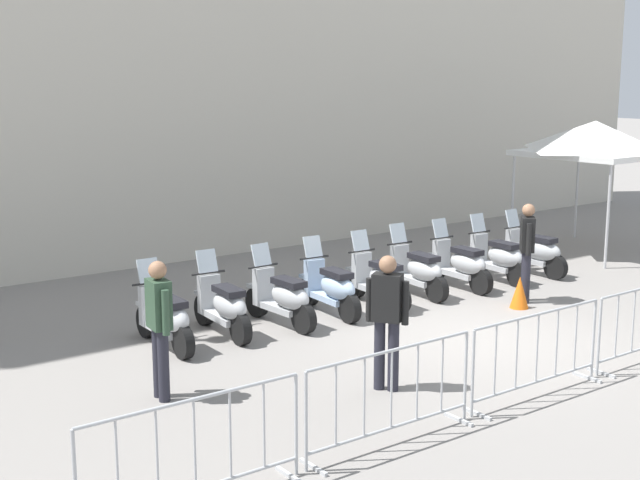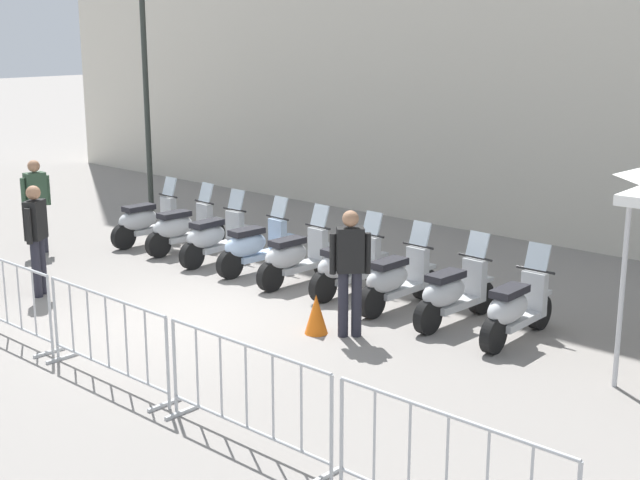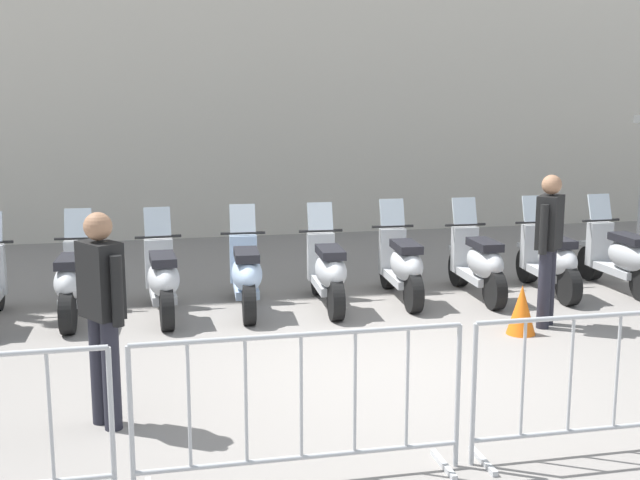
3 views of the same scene
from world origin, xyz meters
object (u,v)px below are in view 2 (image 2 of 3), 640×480
at_px(motorcycle_7, 452,293).
at_px(officer_mid_plaza, 36,201).
at_px(motorcycle_4, 295,257).
at_px(motorcycle_5, 348,267).
at_px(motorcycle_1, 182,228).
at_px(motorcycle_2, 214,238).
at_px(officer_near_row_end, 36,234).
at_px(officer_by_barriers, 350,266).
at_px(barrier_segment_3, 107,339).
at_px(barrier_segment_2, 5,298).
at_px(motorcycle_0, 147,221).
at_px(motorcycle_8, 515,309).
at_px(motorcycle_3, 255,247).
at_px(traffic_cone, 316,314).
at_px(motorcycle_6, 396,280).
at_px(barrier_segment_5, 446,475).
at_px(street_lamp, 144,51).
at_px(barrier_segment_4, 246,395).

relative_size(motorcycle_7, officer_mid_plaza, 1.00).
distance_m(motorcycle_4, motorcycle_5, 1.01).
xyz_separation_m(motorcycle_1, motorcycle_2, (1.00, -0.14, 0.00)).
relative_size(officer_near_row_end, officer_by_barriers, 1.00).
bearing_deg(barrier_segment_3, barrier_segment_2, 177.42).
relative_size(motorcycle_0, motorcycle_4, 1.00).
bearing_deg(barrier_segment_2, officer_near_row_end, 133.96).
distance_m(motorcycle_8, officer_by_barriers, 2.24).
bearing_deg(motorcycle_7, motorcycle_3, 177.35).
height_order(motorcycle_5, traffic_cone, motorcycle_5).
relative_size(motorcycle_6, motorcycle_7, 1.00).
bearing_deg(officer_near_row_end, barrier_segment_3, -21.49).
distance_m(barrier_segment_5, street_lamp, 13.87).
bearing_deg(motorcycle_2, barrier_segment_5, -31.56).
distance_m(motorcycle_3, barrier_segment_5, 8.20).
bearing_deg(officer_by_barriers, motorcycle_3, 155.21).
bearing_deg(motorcycle_5, officer_near_row_end, -139.94).
xyz_separation_m(motorcycle_0, street_lamp, (-2.09, 1.82, 3.12)).
bearing_deg(motorcycle_7, barrier_segment_2, -135.98).
height_order(motorcycle_5, motorcycle_8, same).
bearing_deg(motorcycle_5, street_lamp, 164.60).
distance_m(motorcycle_1, motorcycle_4, 3.00).
relative_size(motorcycle_8, barrier_segment_5, 0.76).
bearing_deg(motorcycle_5, officer_by_barriers, -51.07).
distance_m(motorcycle_7, officer_mid_plaza, 8.13).
bearing_deg(motorcycle_2, officer_near_row_end, -102.19).
distance_m(motorcycle_7, barrier_segment_4, 4.45).
bearing_deg(motorcycle_3, motorcycle_1, 175.88).
height_order(motorcycle_3, barrier_segment_2, motorcycle_3).
relative_size(barrier_segment_2, street_lamp, 0.38).
distance_m(motorcycle_3, barrier_segment_2, 4.42).
bearing_deg(barrier_segment_3, barrier_segment_4, -2.58).
bearing_deg(motorcycle_7, barrier_segment_3, -114.88).
distance_m(motorcycle_3, officer_mid_plaza, 4.34).
xyz_separation_m(barrier_segment_3, officer_mid_plaza, (-5.99, 2.94, 0.45)).
height_order(motorcycle_2, motorcycle_7, same).
relative_size(motorcycle_3, street_lamp, 0.29).
bearing_deg(motorcycle_0, motorcycle_3, -2.45).
xyz_separation_m(motorcycle_6, barrier_segment_4, (1.35, -4.48, 0.07)).
distance_m(motorcycle_4, street_lamp, 7.12).
xyz_separation_m(barrier_segment_4, officer_mid_plaza, (-8.35, 3.04, 0.45)).
bearing_deg(barrier_segment_3, motorcycle_3, 113.75).
bearing_deg(motorcycle_1, officer_near_row_end, -84.04).
xyz_separation_m(motorcycle_3, officer_near_row_end, (-1.66, -3.08, 0.53)).
bearing_deg(motorcycle_8, motorcycle_4, 177.59).
distance_m(motorcycle_1, street_lamp, 4.74).
xyz_separation_m(motorcycle_1, motorcycle_5, (3.99, -0.15, 0.00)).
distance_m(motorcycle_0, motorcycle_2, 2.00).
bearing_deg(motorcycle_2, motorcycle_7, -2.18).
bearing_deg(motorcycle_6, motorcycle_1, 176.85).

